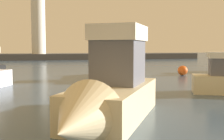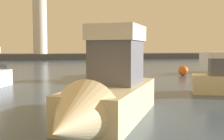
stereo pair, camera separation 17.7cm
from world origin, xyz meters
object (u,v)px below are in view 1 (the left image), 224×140
Objects in this scene: motorboat_4 at (114,70)px; mooring_buoy at (183,70)px; motorboat_0 at (108,92)px; lighthouse at (38,21)px.

mooring_buoy is (7.35, 0.01, -0.23)m from motorboat_4.
motorboat_0 is 0.88× the size of motorboat_4.
lighthouse reaches higher than motorboat_0.
lighthouse is 44.37m from mooring_buoy.
mooring_buoy is at bearing 53.67° from motorboat_0.
motorboat_4 reaches higher than mooring_buoy.
lighthouse is 15.74× the size of mooring_buoy.
lighthouse is 42.41m from motorboat_4.
motorboat_4 is at bearing 74.67° from motorboat_0.
lighthouse is at bearing 110.19° from mooring_buoy.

